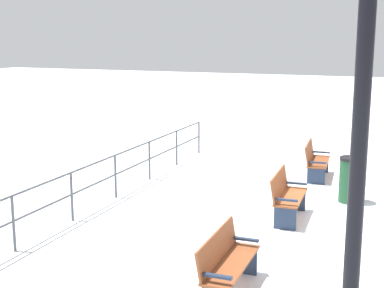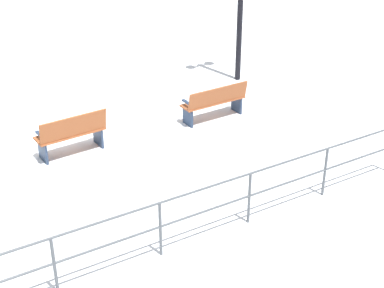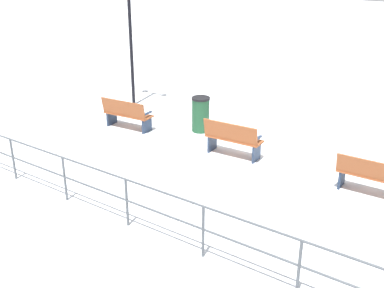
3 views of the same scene
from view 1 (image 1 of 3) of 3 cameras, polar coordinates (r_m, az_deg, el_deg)
name	(u,v)px [view 1 (image 1 of 3)]	position (r m, az deg, el deg)	size (l,w,h in m)	color
ground_plane	(290,219)	(11.35, 10.12, -7.65)	(80.00, 80.00, 0.00)	white
bench_nearest	(227,262)	(8.05, 3.60, -12.01)	(0.53, 1.62, 0.87)	brown
bench_second	(287,195)	(11.21, 9.75, -5.24)	(0.61, 1.48, 0.95)	brown
bench_third	(315,160)	(14.57, 12.60, -1.64)	(0.67, 1.52, 0.91)	brown
lamppost_near	(364,67)	(5.05, 17.31, 7.55)	(0.31, 0.96, 4.98)	black
waterfront_railing	(115,169)	(12.55, -7.92, -2.57)	(0.05, 10.34, 1.00)	#4C5156
trash_bin	(351,180)	(12.64, 16.04, -3.55)	(0.52, 0.52, 1.01)	#1E4C2D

